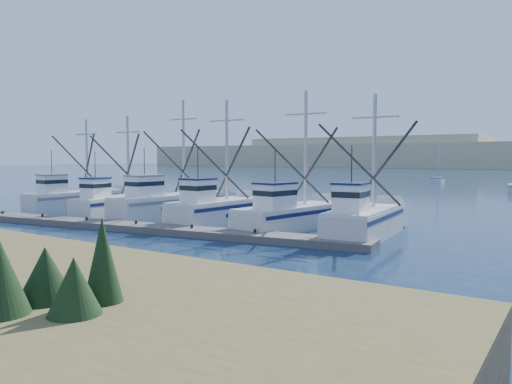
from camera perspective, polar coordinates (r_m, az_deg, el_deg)
ground at (r=20.45m, az=-7.13°, el=-8.42°), size 500.00×500.00×0.00m
floating_dock at (r=30.89m, az=-13.55°, el=-3.92°), size 28.83×5.39×0.38m
trawler_fleet at (r=34.27m, az=-7.10°, el=-1.79°), size 28.35×9.69×8.67m
sailboat_far at (r=90.19m, az=20.03°, el=1.29°), size 2.18×4.99×8.10m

